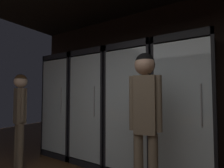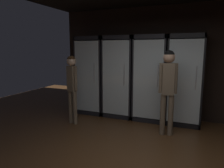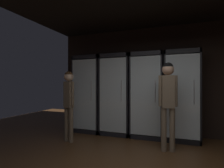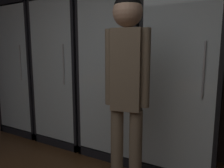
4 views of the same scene
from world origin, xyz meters
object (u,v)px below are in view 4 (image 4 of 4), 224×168
(cooler_right, at_px, (183,78))
(shopper_near, at_px, (127,78))
(cooler_center, at_px, (118,74))
(cooler_far_left, at_px, (31,69))
(cooler_left, at_px, (69,71))

(cooler_right, bearing_deg, shopper_near, -107.23)
(cooler_right, bearing_deg, cooler_center, 179.94)
(cooler_far_left, distance_m, shopper_near, 2.31)
(cooler_left, xyz_separation_m, cooler_center, (0.80, 0.00, -0.01))
(shopper_near, bearing_deg, cooler_left, 146.55)
(cooler_left, height_order, cooler_right, same)
(cooler_center, bearing_deg, cooler_right, -0.06)
(cooler_far_left, distance_m, cooler_center, 1.60)
(cooler_left, height_order, cooler_center, same)
(cooler_left, relative_size, cooler_right, 1.00)
(cooler_far_left, relative_size, cooler_left, 1.00)
(cooler_left, bearing_deg, cooler_far_left, 179.82)
(cooler_center, xyz_separation_m, cooler_right, (0.80, -0.00, -0.00))
(cooler_far_left, height_order, shopper_near, cooler_far_left)
(cooler_right, relative_size, shopper_near, 1.20)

